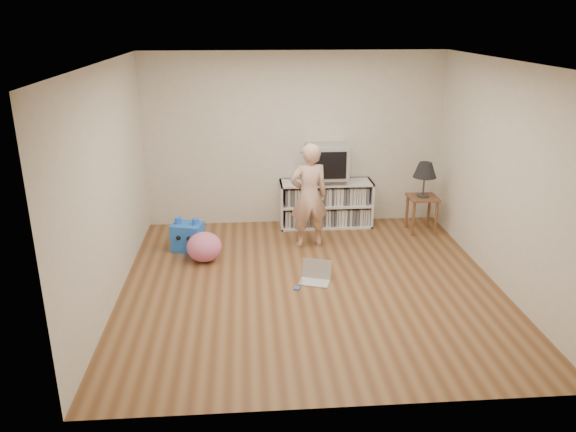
# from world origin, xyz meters

# --- Properties ---
(ground) EXTENTS (4.50, 4.50, 0.00)m
(ground) POSITION_xyz_m (0.00, 0.00, 0.00)
(ground) COLOR brown
(ground) RESTS_ON ground
(walls) EXTENTS (4.52, 4.52, 2.60)m
(walls) POSITION_xyz_m (0.00, 0.00, 1.30)
(walls) COLOR beige
(walls) RESTS_ON ground
(ceiling) EXTENTS (4.50, 4.50, 0.01)m
(ceiling) POSITION_xyz_m (0.00, 0.00, 2.60)
(ceiling) COLOR white
(ceiling) RESTS_ON walls
(media_unit) EXTENTS (1.40, 0.45, 0.70)m
(media_unit) POSITION_xyz_m (0.47, 2.04, 0.35)
(media_unit) COLOR white
(media_unit) RESTS_ON ground
(dvd_deck) EXTENTS (0.45, 0.35, 0.07)m
(dvd_deck) POSITION_xyz_m (0.47, 2.02, 0.73)
(dvd_deck) COLOR gray
(dvd_deck) RESTS_ON media_unit
(crt_tv) EXTENTS (0.60, 0.53, 0.50)m
(crt_tv) POSITION_xyz_m (0.47, 2.02, 1.02)
(crt_tv) COLOR #A2A2A7
(crt_tv) RESTS_ON dvd_deck
(side_table) EXTENTS (0.42, 0.42, 0.55)m
(side_table) POSITION_xyz_m (1.85, 1.65, 0.42)
(side_table) COLOR brown
(side_table) RESTS_ON ground
(table_lamp) EXTENTS (0.34, 0.34, 0.52)m
(table_lamp) POSITION_xyz_m (1.85, 1.65, 0.94)
(table_lamp) COLOR #333333
(table_lamp) RESTS_ON side_table
(person) EXTENTS (0.59, 0.43, 1.47)m
(person) POSITION_xyz_m (0.11, 1.23, 0.74)
(person) COLOR beige
(person) RESTS_ON ground
(laptop) EXTENTS (0.43, 0.39, 0.25)m
(laptop) POSITION_xyz_m (0.08, 0.11, 0.07)
(laptop) COLOR silver
(laptop) RESTS_ON ground
(playing_cards) EXTENTS (0.09, 0.11, 0.02)m
(playing_cards) POSITION_xyz_m (-0.17, -0.09, 0.01)
(playing_cards) COLOR #3E5FA5
(playing_cards) RESTS_ON ground
(plush_blue) EXTENTS (0.47, 0.41, 0.46)m
(plush_blue) POSITION_xyz_m (-1.56, 1.22, 0.20)
(plush_blue) COLOR blue
(plush_blue) RESTS_ON ground
(plush_pink) EXTENTS (0.57, 0.57, 0.39)m
(plush_pink) POSITION_xyz_m (-1.31, 0.82, 0.20)
(plush_pink) COLOR pink
(plush_pink) RESTS_ON ground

